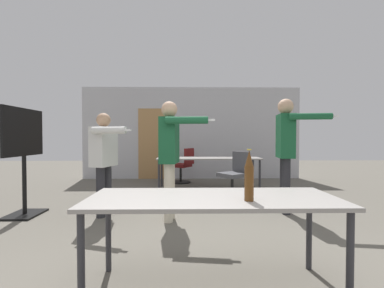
{
  "coord_description": "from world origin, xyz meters",
  "views": [
    {
      "loc": [
        -0.11,
        -1.5,
        1.19
      ],
      "look_at": [
        -0.04,
        2.5,
        1.1
      ],
      "focal_mm": 24.0,
      "sensor_mm": 36.0,
      "label": 1
    }
  ],
  "objects": [
    {
      "name": "back_wall",
      "position": [
        -0.03,
        6.04,
        1.33
      ],
      "size": [
        6.35,
        0.12,
        2.67
      ],
      "color": "#BCBCC1",
      "rests_on": "ground_plane"
    },
    {
      "name": "tv_screen",
      "position": [
        -2.63,
        2.47,
        1.0
      ],
      "size": [
        0.44,
        0.95,
        1.65
      ],
      "rotation": [
        0.0,
        0.0,
        1.57
      ],
      "color": "black",
      "rests_on": "ground_plane"
    },
    {
      "name": "office_chair_far_right",
      "position": [
        0.85,
        3.7,
        0.42
      ],
      "size": [
        0.68,
        0.67,
        0.91
      ],
      "rotation": [
        0.0,
        0.0,
        2.2
      ],
      "color": "black",
      "rests_on": "ground_plane"
    },
    {
      "name": "person_right_polo",
      "position": [
        -0.36,
        2.2,
        1.05
      ],
      "size": [
        0.76,
        0.67,
        1.72
      ],
      "rotation": [
        0.0,
        0.0,
        -1.69
      ],
      "color": "beige",
      "rests_on": "ground_plane"
    },
    {
      "name": "person_left_plaid",
      "position": [
        -1.38,
        2.43,
        0.95
      ],
      "size": [
        0.69,
        0.74,
        1.57
      ],
      "rotation": [
        0.0,
        0.0,
        -1.85
      ],
      "color": "#28282D",
      "rests_on": "ground_plane"
    },
    {
      "name": "person_far_watching",
      "position": [
        1.45,
        2.54,
        1.11
      ],
      "size": [
        0.79,
        0.67,
        1.81
      ],
      "rotation": [
        0.0,
        0.0,
        -1.71
      ],
      "color": "#28282D",
      "rests_on": "ground_plane"
    },
    {
      "name": "beer_bottle",
      "position": [
        0.34,
        0.36,
        0.91
      ],
      "size": [
        0.07,
        0.07,
        0.38
      ],
      "color": "#563314",
      "rests_on": "conference_table_near"
    },
    {
      "name": "office_chair_near_pushed",
      "position": [
        -0.23,
        5.29,
        0.43
      ],
      "size": [
        0.67,
        0.65,
        0.92
      ],
      "rotation": [
        0.0,
        0.0,
        1.06
      ],
      "color": "black",
      "rests_on": "ground_plane"
    },
    {
      "name": "conference_table_far",
      "position": [
        0.38,
        4.5,
        0.68
      ],
      "size": [
        2.38,
        0.72,
        0.74
      ],
      "color": "gray",
      "rests_on": "ground_plane"
    },
    {
      "name": "conference_table_near",
      "position": [
        0.08,
        0.5,
        0.67
      ],
      "size": [
        1.94,
        0.71,
        0.74
      ],
      "color": "gray",
      "rests_on": "ground_plane"
    }
  ]
}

